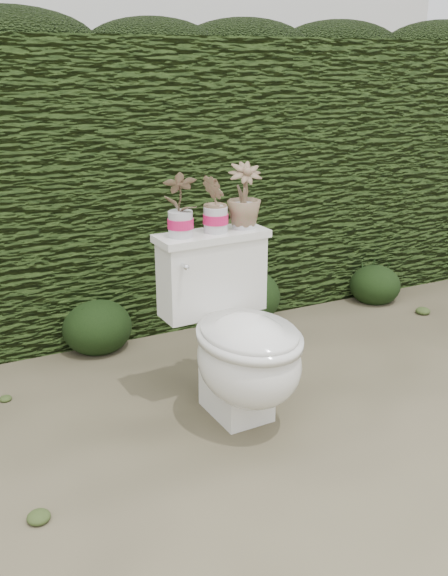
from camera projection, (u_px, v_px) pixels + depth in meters
name	position (u px, v px, depth m)	size (l,w,h in m)	color
ground	(262.00, 424.00, 2.76)	(60.00, 60.00, 0.00)	#797053
hedge	(134.00, 180.00, 3.85)	(8.00, 1.00, 1.60)	#2C4216
house_wall	(56.00, 13.00, 7.41)	(8.00, 3.50, 4.00)	silver
toilet	(239.00, 341.00, 2.72)	(0.51, 0.70, 0.78)	silver
potted_plant_left	(180.00, 206.00, 2.67)	(0.14, 0.09, 0.27)	#267D35
potted_plant_center	(216.00, 205.00, 2.75)	(0.13, 0.10, 0.24)	#267D35
potted_plant_right	(244.00, 198.00, 2.81)	(0.15, 0.15, 0.27)	#267D35
liriope_clump_2	(97.00, 322.00, 3.45)	(0.38, 0.38, 0.30)	black
liriope_clump_3	(245.00, 292.00, 3.85)	(0.42, 0.42, 0.34)	black
liriope_clump_4	(375.00, 281.00, 4.15)	(0.33, 0.33, 0.26)	black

